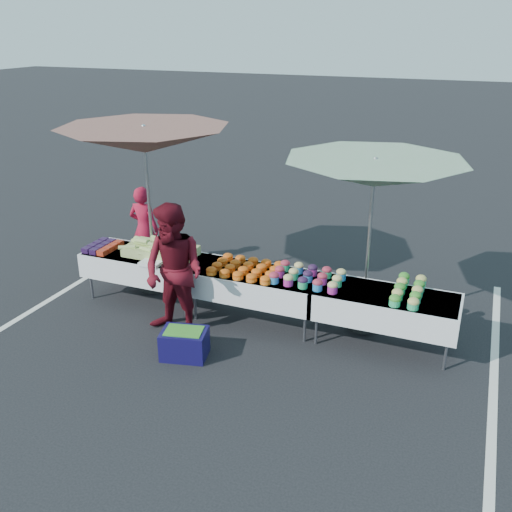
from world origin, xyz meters
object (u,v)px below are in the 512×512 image
at_px(umbrella_left, 144,141).
at_px(table_center, 256,284).
at_px(table_left, 146,264).
at_px(umbrella_right, 374,174).
at_px(storage_bin, 184,343).
at_px(vendor, 144,229).
at_px(table_right, 385,306).
at_px(customer, 174,272).

bearing_deg(umbrella_left, table_center, -11.74).
distance_m(table_left, umbrella_right, 3.65).
bearing_deg(table_left, storage_bin, -42.89).
distance_m(table_left, umbrella_left, 1.83).
relative_size(umbrella_left, umbrella_right, 1.04).
distance_m(vendor, umbrella_right, 4.21).
height_order(table_right, customer, customer).
bearing_deg(table_left, table_center, 0.00).
height_order(customer, storage_bin, customer).
bearing_deg(table_right, table_center, 180.00).
bearing_deg(table_left, customer, -38.57).
bearing_deg(vendor, table_left, 122.78).
relative_size(umbrella_left, storage_bin, 4.27).
bearing_deg(storage_bin, table_center, 54.97).
bearing_deg(storage_bin, table_left, 123.73).
xyz_separation_m(vendor, customer, (1.60, -1.75, 0.19)).
relative_size(table_center, umbrella_right, 0.69).
height_order(table_center, vendor, vendor).
xyz_separation_m(table_left, umbrella_left, (-0.12, 0.40, 1.78)).
bearing_deg(table_left, umbrella_left, 107.26).
height_order(umbrella_right, storage_bin, umbrella_right).
relative_size(customer, umbrella_right, 0.69).
bearing_deg(storage_bin, customer, 115.07).
bearing_deg(vendor, table_right, 166.41).
distance_m(vendor, umbrella_left, 1.82).
distance_m(table_left, table_center, 1.80).
distance_m(table_center, customer, 1.19).
bearing_deg(vendor, umbrella_left, 130.94).
relative_size(table_right, umbrella_left, 0.67).
bearing_deg(vendor, storage_bin, 131.19).
bearing_deg(table_right, umbrella_right, 130.87).
bearing_deg(storage_bin, umbrella_right, 26.53).
height_order(vendor, umbrella_right, umbrella_right).
bearing_deg(umbrella_left, customer, -47.20).
xyz_separation_m(table_left, vendor, (-0.65, 1.00, 0.15)).
bearing_deg(customer, storage_bin, -41.78).
distance_m(table_left, table_right, 3.60).
bearing_deg(vendor, table_center, 157.43).
distance_m(table_right, umbrella_left, 4.15).
distance_m(table_center, table_right, 1.80).
bearing_deg(storage_bin, umbrella_left, 118.21).
xyz_separation_m(table_left, customer, (0.94, -0.75, 0.34)).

